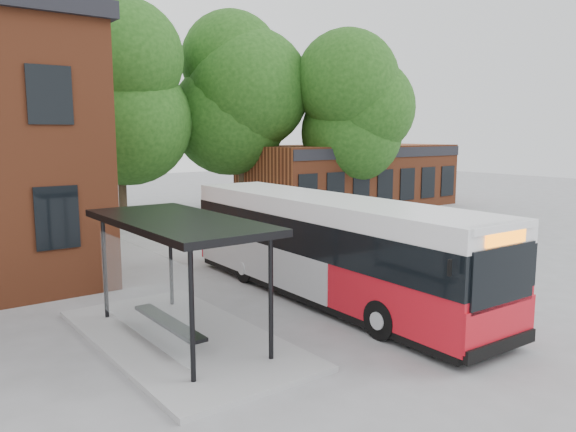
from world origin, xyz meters
TOP-DOWN VIEW (x-y plane):
  - ground at (0.00, 0.00)m, footprint 100.00×100.00m
  - shop_row at (15.00, 14.00)m, footprint 14.00×6.20m
  - bus_shelter at (-4.50, -1.00)m, footprint 3.60×7.00m
  - bike_rail at (9.28, 10.00)m, footprint 5.20×0.10m
  - tree_1 at (1.00, 17.00)m, footprint 7.92×7.92m
  - tree_2 at (8.00, 16.00)m, footprint 7.92×7.92m
  - tree_3 at (13.00, 12.00)m, footprint 7.04×7.04m
  - city_bus at (0.45, -0.46)m, footprint 2.88×11.66m
  - bicycle_0 at (6.87, 10.69)m, footprint 2.00×1.10m
  - bicycle_2 at (8.25, 9.59)m, footprint 1.90×0.82m
  - bicycle_3 at (8.95, 9.74)m, footprint 1.69×0.69m
  - bicycle_4 at (8.90, 10.43)m, footprint 1.98×1.24m
  - bicycle_5 at (9.61, 9.30)m, footprint 1.76×1.06m
  - bicycle_6 at (10.98, 9.56)m, footprint 1.63×1.13m
  - bicycle_7 at (10.81, 9.85)m, footprint 1.77×0.94m

SIDE VIEW (x-z plane):
  - ground at x=0.00m, z-range 0.00..0.00m
  - bike_rail at x=9.28m, z-range 0.00..0.38m
  - bicycle_6 at x=10.98m, z-range 0.00..0.81m
  - bicycle_2 at x=8.25m, z-range 0.00..0.97m
  - bicycle_4 at x=8.90m, z-range 0.00..0.98m
  - bicycle_3 at x=8.95m, z-range 0.00..0.99m
  - bicycle_0 at x=6.87m, z-range 0.00..1.00m
  - bicycle_7 at x=10.81m, z-range 0.00..1.02m
  - bicycle_5 at x=9.61m, z-range 0.00..1.02m
  - bus_shelter at x=-4.50m, z-range 0.00..2.90m
  - city_bus at x=0.45m, z-range 0.00..2.94m
  - shop_row at x=15.00m, z-range 0.00..4.00m
  - tree_3 at x=13.00m, z-range 0.00..9.28m
  - tree_1 at x=1.00m, z-range 0.00..10.40m
  - tree_2 at x=8.00m, z-range 0.00..11.00m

